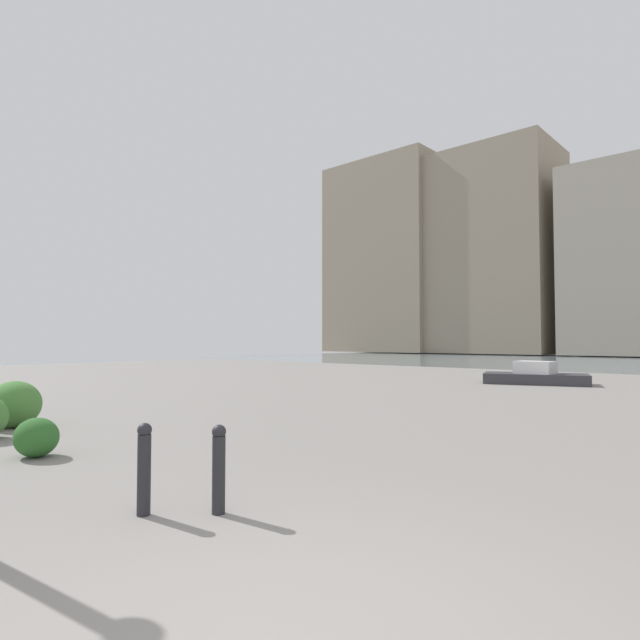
# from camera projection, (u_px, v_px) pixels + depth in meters

# --- Properties ---
(building_annex) EXTENTS (16.04, 11.83, 26.25)m
(building_annex) POSITION_uv_depth(u_px,v_px,m) (493.00, 253.00, 68.50)
(building_annex) COLOR gray
(building_annex) RESTS_ON ground
(building_highrise) EXTENTS (17.10, 14.24, 27.88)m
(building_highrise) POSITION_uv_depth(u_px,v_px,m) (395.00, 260.00, 79.23)
(building_highrise) COLOR gray
(building_highrise) RESTS_ON ground
(bollard_near) EXTENTS (0.13, 0.13, 0.80)m
(bollard_near) POSITION_uv_depth(u_px,v_px,m) (219.00, 467.00, 4.74)
(bollard_near) COLOR #232328
(bollard_near) RESTS_ON ground
(bollard_mid) EXTENTS (0.13, 0.13, 0.83)m
(bollard_mid) POSITION_uv_depth(u_px,v_px,m) (144.00, 467.00, 4.70)
(bollard_mid) COLOR #232328
(bollard_mid) RESTS_ON ground
(shrub_round) EXTENTS (0.62, 0.56, 0.53)m
(shrub_round) POSITION_uv_depth(u_px,v_px,m) (36.00, 437.00, 7.04)
(shrub_round) COLOR #2D6628
(shrub_round) RESTS_ON ground
(shrub_tall) EXTENTS (0.99, 0.89, 0.84)m
(shrub_tall) POSITION_uv_depth(u_px,v_px,m) (14.00, 404.00, 9.44)
(shrub_tall) COLOR #477F38
(shrub_tall) RESTS_ON ground
(boat) EXTENTS (3.87, 2.68, 0.95)m
(boat) POSITION_uv_depth(u_px,v_px,m) (535.00, 378.00, 18.99)
(boat) COLOR #333338
(boat) RESTS_ON ground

